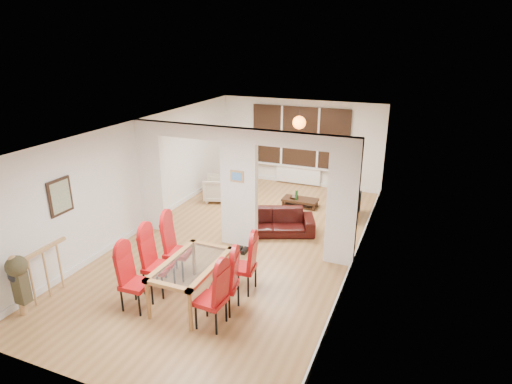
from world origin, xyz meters
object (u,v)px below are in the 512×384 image
Objects in this scene: dining_chair_lc at (178,248)px; dining_chair_rc at (243,264)px; dining_chair_lb at (158,263)px; bowl at (294,197)px; dining_table at (192,281)px; dining_chair_la at (135,280)px; bottle at (296,195)px; dining_chair_rb at (224,281)px; armchair at (218,189)px; sofa at (272,222)px; person at (238,170)px; coffee_table at (300,203)px; television at (351,206)px; dining_chair_ra at (211,296)px.

dining_chair_lc is 1.33m from dining_chair_rc.
dining_chair_lb is 4.99m from bowl.
bowl is (0.94, 4.28, -0.33)m from dining_chair_lc.
dining_table is 1.45× the size of dining_chair_la.
dining_chair_la is 5.50m from bottle.
dining_table is 0.94m from dining_chair_rc.
dining_chair_rb is 5.17m from armchair.
dining_chair_la is at bearing -103.83° from dining_chair_lc.
dining_chair_la reaches higher than sofa.
dining_chair_rb is 5.29m from person.
dining_table is 4.95m from coffee_table.
television is at bearing 56.13° from dining_chair_lb.
sofa is 2.51m from person.
dining_chair_rc reaches higher than dining_table.
dining_chair_la is at bearing -5.39° from armchair.
armchair reaches higher than bottle.
dining_chair_lc is at bearing 152.55° from television.
bowl is at bearing 86.52° from dining_table.
dining_table is at bearing -94.63° from bottle.
dining_chair_rc is at bearing 43.43° from person.
bottle reaches higher than coffee_table.
dining_chair_la is 1.47m from dining_chair_rb.
dining_chair_rc reaches higher than armchair.
dining_table is 5.58× the size of bottle.
dining_chair_la is 1.42× the size of armchair.
dining_chair_la reaches higher than dining_chair_rc.
dining_chair_lb is (-0.68, 0.01, 0.21)m from dining_table.
dining_chair_rb is at bearing -7.95° from dining_chair_lb.
dining_chair_lb reaches higher than television.
dining_chair_la is at bearing -101.06° from dining_chair_lb.
dining_chair_lc is (0.04, 0.60, 0.00)m from dining_chair_lb.
coffee_table is (-0.17, 5.43, -0.43)m from dining_chair_ra.
coffee_table is at bearing 11.02° from bowl.
dining_table is 1.36× the size of dining_chair_lb.
bottle is (-0.24, 5.32, -0.18)m from dining_chair_ra.
dining_chair_lc is 1.53× the size of armchair.
person is at bearing 111.37° from sofa.
sofa is 1.15× the size of person.
armchair reaches higher than coffee_table.
dining_chair_ra is 3.86× the size of bottle.
person is at bearing 93.48° from dining_chair_la.
person is at bearing 92.28° from dining_chair_lb.
coffee_table is at bearing 96.28° from dining_chair_ra.
dining_chair_rb is at bearing 93.73° from dining_chair_ra.
dining_chair_lb is 0.99× the size of dining_chair_lc.
dining_chair_ra is 5.72m from person.
dining_chair_ra reaches higher than dining_chair_la.
armchair reaches higher than sofa.
dining_chair_rc is at bearing 91.79° from dining_chair_ra.
dining_table reaches higher than bowl.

